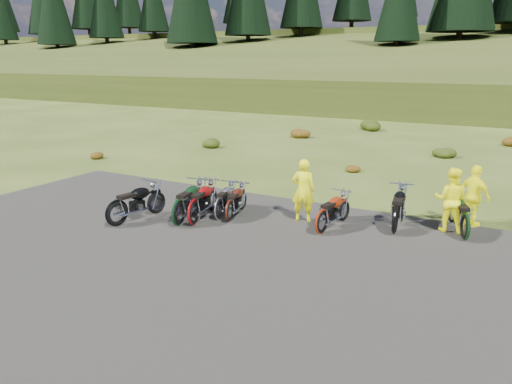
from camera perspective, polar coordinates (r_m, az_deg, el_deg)
The scene contains 23 objects.
ground at distance 13.51m, azimuth -0.16°, elevation -5.40°, with size 300.00×300.00×0.00m, color #394C19.
gravel_pad at distance 11.93m, azimuth -4.91°, elevation -8.32°, with size 20.00×12.00×0.04m, color black.
hill_slope at distance 61.54m, azimuth 23.56°, elevation 9.45°, with size 300.00×46.00×3.00m, color #344316, non-canonical shape.
hill_plateau at distance 121.29m, azimuth 26.69°, elevation 11.30°, with size 300.00×90.00×9.17m, color #344316.
conifer_5 at distance 143.08m, azimuth -23.52°, elevation 19.30°, with size 6.16×6.16×16.00m.
conifer_7 at distance 121.81m, azimuth -27.04°, elevation 18.07°, with size 5.28×5.28×14.00m.
shrub_0 at distance 25.33m, azimuth -17.53°, elevation 4.15°, with size 0.77×0.77×0.45m, color #602C0C.
shrub_1 at distance 27.43m, azimuth -5.25°, elevation 5.75°, with size 1.03×1.03×0.61m, color #24340D.
shrub_2 at distance 30.60m, azimuth 4.93°, elevation 6.87°, with size 1.30×1.30×0.77m, color #602C0C.
shrub_3 at distance 34.55m, azimuth 13.03°, elevation 7.61°, with size 1.56×1.56×0.92m, color #24340D.
shrub_4 at distance 21.76m, azimuth 10.83°, elevation 2.88°, with size 0.77×0.77×0.45m, color #602C0C.
shrub_5 at distance 26.18m, azimuth 20.62°, elevation 4.39°, with size 1.03×1.03×0.61m, color #24340D.
motorcycle_0 at distance 15.01m, azimuth -15.52°, elevation -3.85°, with size 2.20×0.73×1.15m, color black, non-canonical shape.
motorcycle_1 at distance 14.69m, azimuth -7.09°, elevation -3.82°, with size 2.15×0.72×1.12m, color maroon, non-canonical shape.
motorcycle_2 at distance 14.66m, azimuth -8.76°, elevation -3.91°, with size 2.21×0.74×1.16m, color black, non-canonical shape.
motorcycle_3 at distance 15.11m, azimuth -4.28°, elevation -3.20°, with size 1.85×0.62×0.97m, color #A2A2A6, non-canonical shape.
motorcycle_4 at distance 14.91m, azimuth -3.01°, elevation -3.44°, with size 1.85×0.62×0.97m, color #49180C, non-canonical shape.
motorcycle_5 at distance 14.38m, azimuth 15.49°, elevation -4.69°, with size 2.24×0.75×1.17m, color black, non-canonical shape.
motorcycle_6 at distance 13.96m, azimuth 7.48°, elevation -4.85°, with size 1.99×0.66×1.04m, color #94240A, non-canonical shape.
motorcycle_7 at distance 14.52m, azimuth 22.63°, elevation -5.14°, with size 2.12×0.71×1.11m, color black, non-canonical shape.
person_middle at distance 14.73m, azimuth 5.42°, elevation 0.10°, with size 0.68×0.45×1.87m, color #FFFD0D.
person_right_a at distance 14.81m, azimuth 21.35°, elevation -0.94°, with size 0.88×0.69×1.81m, color #FFFD0D.
person_right_b at distance 15.52m, azimuth 23.64°, elevation -0.52°, with size 1.05×0.44×1.79m, color #FFFD0D.
Camera 1 is at (6.19, -11.04, 4.73)m, focal length 35.00 mm.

